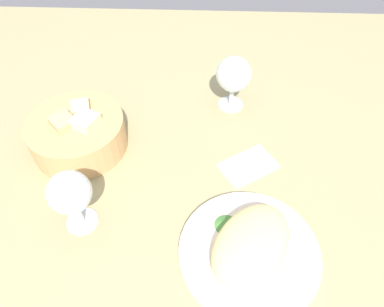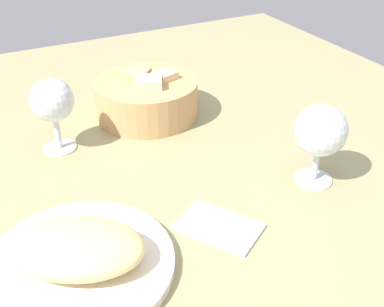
{
  "view_description": "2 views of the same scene",
  "coord_description": "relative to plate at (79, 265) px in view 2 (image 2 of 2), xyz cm",
  "views": [
    {
      "loc": [
        -40.21,
        -3.77,
        56.23
      ],
      "look_at": [
        4.39,
        -2.0,
        4.76
      ],
      "focal_mm": 33.16,
      "sensor_mm": 36.0,
      "label": 1
    },
    {
      "loc": [
        -20.83,
        -56.37,
        43.47
      ],
      "look_at": [
        7.6,
        -1.33,
        4.64
      ],
      "focal_mm": 45.0,
      "sensor_mm": 36.0,
      "label": 2
    }
  ],
  "objects": [
    {
      "name": "lettuce_garnish",
      "position": [
        4.67,
        3.79,
        1.24
      ],
      "size": [
        4.1,
        4.1,
        1.08
      ],
      "primitive_type": "cone",
      "color": "#4C893D",
      "rests_on": "plate"
    },
    {
      "name": "plate",
      "position": [
        0.0,
        0.0,
        0.0
      ],
      "size": [
        23.58,
        23.58,
        1.4
      ],
      "primitive_type": "cylinder",
      "color": "white",
      "rests_on": "ground_plane"
    },
    {
      "name": "wine_glass_far",
      "position": [
        5.07,
        29.42,
        8.08
      ],
      "size": [
        7.27,
        7.27,
        12.9
      ],
      "color": "silver",
      "rests_on": "ground_plane"
    },
    {
      "name": "omelette",
      "position": [
        0.0,
        -0.0,
        2.96
      ],
      "size": [
        19.94,
        18.25,
        4.52
      ],
      "primitive_type": "ellipsoid",
      "rotation": [
        0.0,
        0.0,
        -0.58
      ],
      "color": "#F0D98A",
      "rests_on": "plate"
    },
    {
      "name": "bread_basket",
      "position": [
        23.46,
        34.02,
        3.1
      ],
      "size": [
        19.58,
        19.58,
        8.89
      ],
      "color": "tan",
      "rests_on": "ground_plane"
    },
    {
      "name": "ground_plane",
      "position": [
        13.61,
        12.24,
        -1.7
      ],
      "size": [
        140.0,
        140.0,
        2.0
      ],
      "primitive_type": "cube",
      "color": "tan"
    },
    {
      "name": "wine_glass_near",
      "position": [
        37.86,
        1.84,
        7.82
      ],
      "size": [
        7.87,
        7.87,
        12.85
      ],
      "color": "silver",
      "rests_on": "ground_plane"
    },
    {
      "name": "folded_napkin",
      "position": [
        19.12,
        -1.18,
        -0.3
      ],
      "size": [
        11.8,
        13.04,
        0.8
      ],
      "primitive_type": "cube",
      "rotation": [
        0.0,
        0.0,
        2.13
      ],
      "color": "white",
      "rests_on": "ground_plane"
    }
  ]
}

